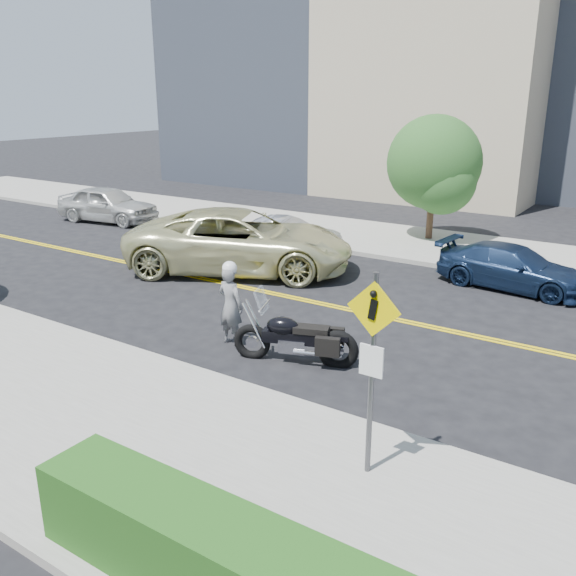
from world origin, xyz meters
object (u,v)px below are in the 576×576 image
at_px(parked_car_white, 108,204).
at_px(parked_car_silver, 287,236).
at_px(motorcycle, 296,327).
at_px(parked_car_blue, 513,267).
at_px(suv, 241,241).
at_px(motorcyclist, 231,303).
at_px(pedestrian_sign, 372,356).

relative_size(parked_car_white, parked_car_silver, 1.19).
relative_size(motorcycle, parked_car_blue, 0.60).
bearing_deg(suv, parked_car_silver, -25.56).
xyz_separation_m(motorcyclist, suv, (-3.41, 4.76, 0.01)).
height_order(suv, parked_car_silver, suv).
bearing_deg(motorcyclist, parked_car_silver, -60.59).
xyz_separation_m(parked_car_white, parked_car_silver, (9.51, -0.30, -0.14)).
distance_m(pedestrian_sign, parked_car_blue, 10.62).
bearing_deg(parked_car_white, pedestrian_sign, -129.37).
xyz_separation_m(pedestrian_sign, parked_car_silver, (-8.17, 10.21, -1.34)).
height_order(motorcyclist, parked_car_silver, motorcyclist).
bearing_deg(motorcycle, motorcyclist, 159.51).
bearing_deg(parked_car_white, parked_car_blue, -98.64).
height_order(pedestrian_sign, parked_car_blue, pedestrian_sign).
bearing_deg(parked_car_white, motorcyclist, -129.28).
distance_m(parked_car_silver, parked_car_blue, 7.54).
xyz_separation_m(motorcycle, parked_car_blue, (2.44, 7.66, -0.16)).
relative_size(motorcyclist, motorcycle, 0.75).
bearing_deg(parked_car_blue, motorcyclist, 156.97).
distance_m(parked_car_white, parked_car_silver, 9.52).
bearing_deg(suv, pedestrian_sign, -157.94).
distance_m(pedestrian_sign, parked_car_silver, 13.14).
bearing_deg(suv, motorcycle, -157.98).
height_order(pedestrian_sign, motorcycle, pedestrian_sign).
bearing_deg(pedestrian_sign, motorcycle, 137.11).
distance_m(motorcycle, suv, 7.01).
height_order(motorcyclist, parked_car_white, motorcyclist).
height_order(motorcycle, suv, suv).
relative_size(motorcycle, parked_car_silver, 0.67).
distance_m(pedestrian_sign, motorcycle, 4.36).
bearing_deg(motorcyclist, parked_car_blue, -113.87).
bearing_deg(suv, parked_car_blue, -94.11).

